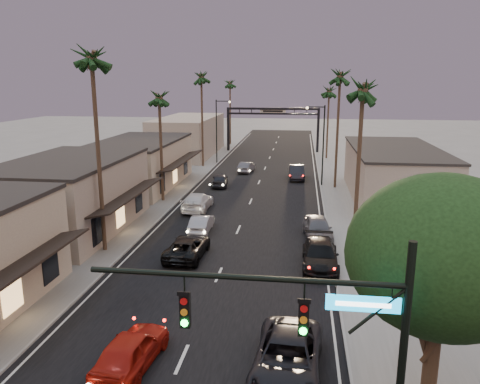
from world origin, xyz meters
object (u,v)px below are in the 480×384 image
(oncoming_red, at_px, (131,350))
(traffic_signal, at_px, (329,336))
(arch, at_px, (273,118))
(palm_ra, at_px, (363,83))
(streetlight_right, at_px, (321,139))
(palm_far, at_px, (230,81))
(palm_lc, at_px, (159,93))
(oncoming_pickup, at_px, (187,247))
(curbside_near, at_px, (287,358))
(oncoming_silver, at_px, (201,223))
(corner_tree, at_px, (445,262))
(palm_rb, at_px, (340,73))
(palm_ld, at_px, (201,74))
(curbside_black, at_px, (320,255))
(streetlight_left, at_px, (218,126))
(palm_lb, at_px, (91,52))
(palm_rc, at_px, (329,88))

(oncoming_red, bearing_deg, traffic_signal, 151.57)
(arch, bearing_deg, palm_ra, -79.41)
(streetlight_right, relative_size, palm_far, 0.68)
(palm_lc, bearing_deg, palm_far, 89.59)
(palm_ra, height_order, palm_far, same)
(oncoming_pickup, height_order, curbside_near, curbside_near)
(palm_far, bearing_deg, oncoming_silver, -83.85)
(corner_tree, distance_m, palm_lc, 34.09)
(streetlight_right, bearing_deg, palm_ra, -85.43)
(palm_lc, relative_size, palm_rb, 0.86)
(palm_ld, xyz_separation_m, curbside_near, (13.10, -45.54, -11.61))
(oncoming_pickup, xyz_separation_m, curbside_black, (8.81, -0.57, 0.10))
(streetlight_left, xyz_separation_m, palm_ra, (15.52, -34.00, 6.11))
(streetlight_left, bearing_deg, palm_ld, -119.25)
(streetlight_right, xyz_separation_m, palm_ld, (-15.52, 10.00, 7.09))
(corner_tree, distance_m, streetlight_left, 53.15)
(streetlight_left, xyz_separation_m, oncoming_pickup, (4.31, -36.33, -4.62))
(corner_tree, bearing_deg, palm_lb, 141.17)
(traffic_signal, height_order, curbside_black, traffic_signal)
(palm_rb, bearing_deg, oncoming_silver, -124.18)
(arch, distance_m, palm_rc, 11.59)
(streetlight_right, height_order, oncoming_red, streetlight_right)
(palm_rc, bearing_deg, oncoming_silver, -107.24)
(arch, relative_size, streetlight_left, 1.69)
(streetlight_right, relative_size, oncoming_silver, 2.22)
(palm_ld, bearing_deg, oncoming_silver, -78.28)
(traffic_signal, distance_m, palm_ld, 53.47)
(palm_ra, bearing_deg, arch, 100.59)
(palm_rc, height_order, palm_far, palm_far)
(streetlight_left, relative_size, palm_ra, 0.68)
(oncoming_red, bearing_deg, palm_lb, -56.64)
(palm_lb, distance_m, oncoming_red, 19.16)
(palm_rc, height_order, curbside_black, palm_rc)
(traffic_signal, height_order, palm_rc, palm_rc)
(oncoming_silver, relative_size, curbside_black, 0.73)
(palm_far, bearing_deg, streetlight_right, -65.24)
(palm_ld, bearing_deg, oncoming_red, -81.72)
(traffic_signal, bearing_deg, palm_ra, 81.72)
(curbside_near, bearing_deg, oncoming_pickup, 123.86)
(streetlight_right, distance_m, oncoming_red, 37.16)
(palm_ra, bearing_deg, oncoming_silver, 164.48)
(traffic_signal, bearing_deg, curbside_near, 102.26)
(arch, distance_m, streetlight_left, 13.85)
(palm_ld, bearing_deg, arch, 60.17)
(traffic_signal, relative_size, curbside_black, 1.54)
(corner_tree, relative_size, palm_rc, 0.72)
(palm_rb, bearing_deg, oncoming_pickup, -116.66)
(palm_rb, height_order, oncoming_silver, palm_rb)
(palm_ld, bearing_deg, palm_far, 89.25)
(streetlight_left, bearing_deg, palm_lc, -94.37)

